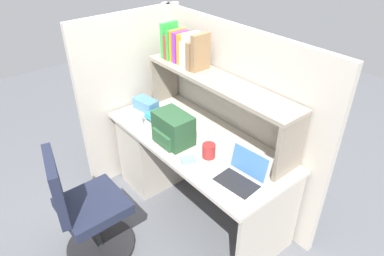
% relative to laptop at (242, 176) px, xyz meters
% --- Properties ---
extents(ground_plane, '(8.00, 8.00, 0.00)m').
position_rel_laptop_xyz_m(ground_plane, '(-0.57, 0.10, -0.78)').
color(ground_plane, '#595B60').
extents(desk, '(1.60, 0.70, 0.73)m').
position_rel_laptop_xyz_m(desk, '(-0.96, 0.10, -0.38)').
color(desk, beige).
rests_on(desk, ground_plane).
extents(cubicle_partition_rear, '(1.84, 0.05, 1.55)m').
position_rel_laptop_xyz_m(cubicle_partition_rear, '(-0.57, 0.48, -0.01)').
color(cubicle_partition_rear, '#BCB5A8').
rests_on(cubicle_partition_rear, ground_plane).
extents(cubicle_partition_left, '(0.05, 1.06, 1.55)m').
position_rel_laptop_xyz_m(cubicle_partition_left, '(-1.42, 0.05, -0.01)').
color(cubicle_partition_left, '#BCB5A8').
rests_on(cubicle_partition_left, ground_plane).
extents(overhead_hutch, '(1.44, 0.28, 0.45)m').
position_rel_laptop_xyz_m(overhead_hutch, '(-0.57, 0.30, 0.30)').
color(overhead_hutch, gray).
rests_on(overhead_hutch, desk).
extents(reference_books_on_shelf, '(0.43, 0.18, 0.29)m').
position_rel_laptop_xyz_m(reference_books_on_shelf, '(-0.97, 0.30, 0.53)').
color(reference_books_on_shelf, green).
rests_on(reference_books_on_shelf, overhead_hutch).
extents(laptop, '(0.33, 0.28, 0.22)m').
position_rel_laptop_xyz_m(laptop, '(0.00, 0.00, 0.00)').
color(laptop, '#B7BABF').
rests_on(laptop, desk).
extents(backpack, '(0.30, 0.23, 0.24)m').
position_rel_laptop_xyz_m(backpack, '(-0.66, -0.07, 0.07)').
color(backpack, '#264C2D').
rests_on(backpack, desk).
extents(computer_mouse, '(0.10, 0.12, 0.03)m').
position_rel_laptop_xyz_m(computer_mouse, '(-0.39, -0.14, -0.03)').
color(computer_mouse, '#7299C6').
rests_on(computer_mouse, desk).
extents(paper_cup, '(0.08, 0.08, 0.11)m').
position_rel_laptop_xyz_m(paper_cup, '(-1.02, -0.15, 0.00)').
color(paper_cup, white).
rests_on(paper_cup, desk).
extents(tissue_box, '(0.24, 0.15, 0.10)m').
position_rel_laptop_xyz_m(tissue_box, '(-1.22, 0.05, -0.00)').
color(tissue_box, teal).
rests_on(tissue_box, desk).
extents(snack_canister, '(0.10, 0.10, 0.11)m').
position_rel_laptop_xyz_m(snack_canister, '(-0.34, 0.01, 0.00)').
color(snack_canister, maroon).
rests_on(snack_canister, desk).
extents(desk_book_stack, '(0.24, 0.17, 0.06)m').
position_rel_laptop_xyz_m(desk_book_stack, '(-0.96, 0.03, -0.02)').
color(desk_book_stack, purple).
rests_on(desk_book_stack, desk).
extents(office_chair, '(0.52, 0.53, 0.93)m').
position_rel_laptop_xyz_m(office_chair, '(-0.72, -0.82, -0.39)').
color(office_chair, black).
rests_on(office_chair, ground_plane).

